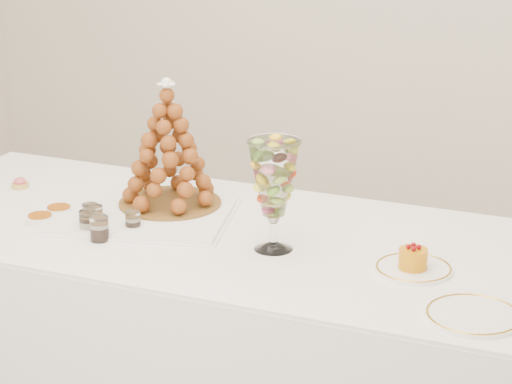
% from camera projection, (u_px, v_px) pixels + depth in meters
% --- Properties ---
extents(buffet_table, '(2.27, 0.98, 0.85)m').
position_uv_depth(buffet_table, '(236.00, 362.00, 3.08)').
color(buffet_table, white).
rests_on(buffet_table, ground).
extents(lace_tray, '(0.62, 0.52, 0.02)m').
position_uv_depth(lace_tray, '(141.00, 215.00, 3.06)').
color(lace_tray, white).
rests_on(lace_tray, buffet_table).
extents(macaron_vase, '(0.15, 0.15, 0.32)m').
position_uv_depth(macaron_vase, '(274.00, 180.00, 2.76)').
color(macaron_vase, white).
rests_on(macaron_vase, buffet_table).
extents(cake_plate, '(0.21, 0.21, 0.01)m').
position_uv_depth(cake_plate, '(413.00, 269.00, 2.68)').
color(cake_plate, white).
rests_on(cake_plate, buffet_table).
extents(spare_plate, '(0.24, 0.24, 0.01)m').
position_uv_depth(spare_plate, '(473.00, 316.00, 2.41)').
color(spare_plate, white).
rests_on(spare_plate, buffet_table).
extents(pink_tart, '(0.06, 0.06, 0.04)m').
position_uv_depth(pink_tart, '(20.00, 183.00, 3.33)').
color(pink_tart, tan).
rests_on(pink_tart, buffet_table).
extents(verrine_a, '(0.06, 0.06, 0.07)m').
position_uv_depth(verrine_a, '(90.00, 215.00, 2.99)').
color(verrine_a, white).
rests_on(verrine_a, buffet_table).
extents(verrine_b, '(0.07, 0.07, 0.08)m').
position_uv_depth(verrine_b, '(93.00, 219.00, 2.95)').
color(verrine_b, white).
rests_on(verrine_b, buffet_table).
extents(verrine_c, '(0.05, 0.05, 0.06)m').
position_uv_depth(verrine_c, '(133.00, 221.00, 2.95)').
color(verrine_c, white).
rests_on(verrine_c, buffet_table).
extents(verrine_d, '(0.06, 0.06, 0.07)m').
position_uv_depth(verrine_d, '(88.00, 222.00, 2.93)').
color(verrine_d, white).
rests_on(verrine_d, buffet_table).
extents(verrine_e, '(0.06, 0.06, 0.07)m').
position_uv_depth(verrine_e, '(99.00, 228.00, 2.88)').
color(verrine_e, white).
rests_on(verrine_e, buffet_table).
extents(ramekin_back, '(0.08, 0.08, 0.02)m').
position_uv_depth(ramekin_back, '(59.00, 211.00, 3.08)').
color(ramekin_back, white).
rests_on(ramekin_back, buffet_table).
extents(ramekin_front, '(0.08, 0.08, 0.02)m').
position_uv_depth(ramekin_front, '(40.00, 220.00, 3.01)').
color(ramekin_front, white).
rests_on(ramekin_front, buffet_table).
extents(croquembouche, '(0.32, 0.32, 0.40)m').
position_uv_depth(croquembouche, '(168.00, 144.00, 3.07)').
color(croquembouche, brown).
rests_on(croquembouche, lace_tray).
extents(mousse_cake, '(0.08, 0.08, 0.07)m').
position_uv_depth(mousse_cake, '(413.00, 258.00, 2.66)').
color(mousse_cake, orange).
rests_on(mousse_cake, cake_plate).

